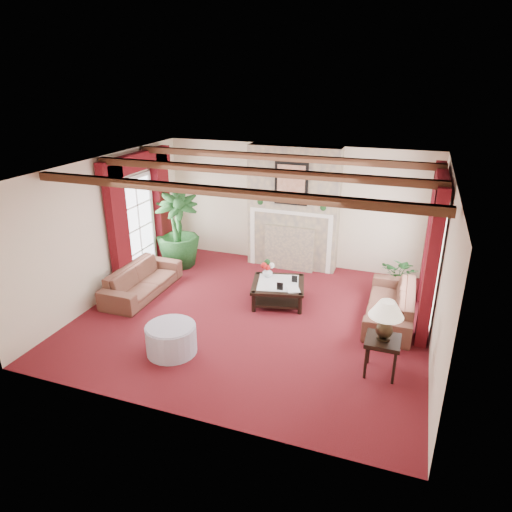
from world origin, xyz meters
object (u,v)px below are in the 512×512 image
at_px(coffee_table, 278,292).
at_px(side_table, 381,356).
at_px(ottoman, 171,339).
at_px(sofa_left, 142,276).
at_px(sofa_right, 391,298).
at_px(potted_palm, 179,246).

height_order(coffee_table, side_table, side_table).
bearing_deg(side_table, ottoman, -170.23).
height_order(sofa_left, ottoman, sofa_left).
distance_m(sofa_right, ottoman, 3.88).
xyz_separation_m(potted_palm, ottoman, (1.58, -3.16, -0.25)).
distance_m(sofa_left, sofa_right, 4.77).
bearing_deg(ottoman, potted_palm, 116.54).
bearing_deg(potted_palm, sofa_right, -10.78).
relative_size(potted_palm, side_table, 3.40).
relative_size(coffee_table, ottoman, 1.23).
bearing_deg(side_table, potted_palm, 150.96).
height_order(sofa_left, side_table, sofa_left).
bearing_deg(potted_palm, coffee_table, -20.12).
xyz_separation_m(sofa_right, side_table, (-0.00, -1.72, -0.10)).
xyz_separation_m(sofa_right, coffee_table, (-2.07, -0.07, -0.19)).
xyz_separation_m(sofa_right, ottoman, (-3.15, -2.27, -0.16)).
xyz_separation_m(coffee_table, ottoman, (-1.08, -2.19, 0.03)).
distance_m(sofa_right, side_table, 1.73).
bearing_deg(side_table, sofa_left, 166.80).
height_order(side_table, ottoman, side_table).
bearing_deg(sofa_right, coffee_table, -88.66).
xyz_separation_m(side_table, ottoman, (-3.14, -0.54, -0.06)).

